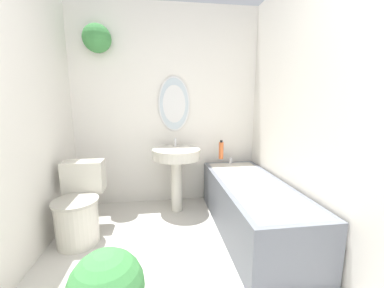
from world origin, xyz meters
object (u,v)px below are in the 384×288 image
toilet (79,208)px  pedestal_sink (176,161)px  shampoo_bottle (221,150)px  bathtub (251,206)px

toilet → pedestal_sink: 1.08m
shampoo_bottle → pedestal_sink: bearing=-167.0°
bathtub → shampoo_bottle: (-0.13, 0.68, 0.42)m
toilet → pedestal_sink: size_ratio=0.83×
bathtub → toilet: bearing=176.6°
pedestal_sink → bathtub: (0.69, -0.55, -0.33)m
bathtub → shampoo_bottle: bearing=101.1°
pedestal_sink → shampoo_bottle: size_ratio=3.66×
toilet → shampoo_bottle: shampoo_bottle is taller
pedestal_sink → shampoo_bottle: pedestal_sink is taller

